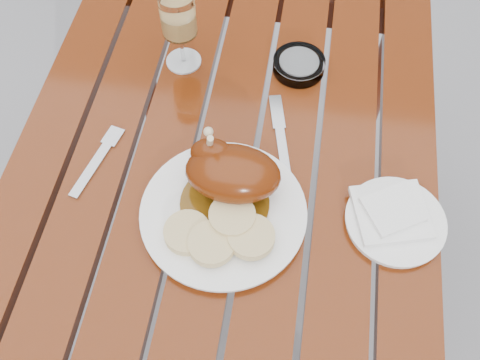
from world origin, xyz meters
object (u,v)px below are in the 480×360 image
dinner_plate (223,213)px  ashtray (299,65)px  side_plate (395,222)px  wine_glass (180,31)px  table (226,248)px

dinner_plate → ashtray: ashtray is taller
ashtray → dinner_plate: bearing=-104.6°
side_plate → wine_glass: bearing=144.4°
table → dinner_plate: dinner_plate is taller
table → ashtray: size_ratio=10.99×
table → side_plate: 0.50m
dinner_plate → side_plate: (0.30, 0.03, -0.00)m
dinner_plate → side_plate: size_ratio=1.66×
wine_glass → ashtray: (0.24, 0.02, -0.07)m
table → wine_glass: bearing=116.9°
table → wine_glass: 0.54m
dinner_plate → side_plate: dinner_plate is taller
side_plate → ashtray: ashtray is taller
ashtray → wine_glass: bearing=-176.2°
table → side_plate: (0.32, -0.07, 0.38)m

